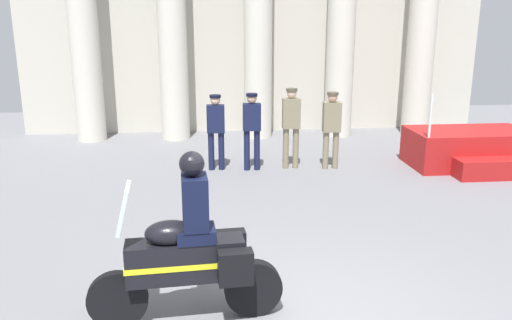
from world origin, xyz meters
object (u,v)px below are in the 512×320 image
object	(u,v)px
reviewing_stand	(470,150)
officer_in_row_3	(332,124)
officer_in_row_2	(291,122)
motorcycle_with_rider	(192,253)
officer_in_row_0	(216,126)
officer_in_row_1	(252,125)

from	to	relation	value
reviewing_stand	officer_in_row_3	size ratio (longest dim) A/B	1.55
officer_in_row_2	motorcycle_with_rider	xyz separation A→B (m)	(-2.00, -5.84, -0.25)
officer_in_row_0	motorcycle_with_rider	world-z (taller)	motorcycle_with_rider
reviewing_stand	officer_in_row_3	distance (m)	3.18
officer_in_row_0	officer_in_row_1	size ratio (longest dim) A/B	0.98
reviewing_stand	officer_in_row_3	world-z (taller)	reviewing_stand
officer_in_row_1	officer_in_row_3	world-z (taller)	officer_in_row_3
officer_in_row_3	motorcycle_with_rider	size ratio (longest dim) A/B	0.81
officer_in_row_2	officer_in_row_3	world-z (taller)	officer_in_row_2
officer_in_row_3	officer_in_row_0	bearing A→B (deg)	-2.18
reviewing_stand	officer_in_row_2	world-z (taller)	officer_in_row_2
officer_in_row_2	officer_in_row_3	size ratio (longest dim) A/B	1.05
officer_in_row_0	officer_in_row_2	bearing A→B (deg)	-179.61
officer_in_row_0	officer_in_row_1	bearing A→B (deg)	174.68
officer_in_row_2	officer_in_row_3	distance (m)	0.87
officer_in_row_2	officer_in_row_1	bearing A→B (deg)	5.50
motorcycle_with_rider	officer_in_row_3	bearing A→B (deg)	-120.92
officer_in_row_1	motorcycle_with_rider	world-z (taller)	motorcycle_with_rider
officer_in_row_1	officer_in_row_0	bearing A→B (deg)	-5.32
reviewing_stand	motorcycle_with_rider	xyz separation A→B (m)	(-5.98, -5.57, 0.41)
officer_in_row_1	motorcycle_with_rider	distance (m)	5.89
motorcycle_with_rider	officer_in_row_2	bearing A→B (deg)	-113.20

